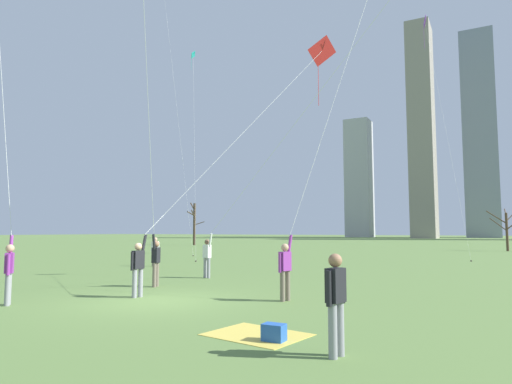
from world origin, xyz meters
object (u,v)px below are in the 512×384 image
at_px(kite_flyer_far_back_blue, 153,206).
at_px(kite_flyer_foreground_left_orange, 251,197).
at_px(distant_kite_drifting_right_teal, 193,81).
at_px(distant_kite_drifting_left_purple, 427,34).
at_px(kite_flyer_midfield_right_yellow, 5,188).
at_px(bystander_far_off_by_trees, 336,299).
at_px(bystander_watching_nearby, 155,250).
at_px(distant_kite_high_overhead_pink, 165,6).
at_px(picnic_spot, 266,333).
at_px(bare_tree_center, 194,222).
at_px(kite_flyer_midfield_left_red, 189,206).
at_px(kite_flyer_foreground_right_green, 311,186).
at_px(bare_tree_left_of_center, 506,228).

xyz_separation_m(kite_flyer_far_back_blue, kite_flyer_foreground_left_orange, (1.75, 3.67, 0.48)).
xyz_separation_m(distant_kite_drifting_right_teal, distant_kite_drifting_left_purple, (16.03, 10.51, 4.66)).
relative_size(kite_flyer_midfield_right_yellow, bystander_far_off_by_trees, 7.28).
bearing_deg(bystander_far_off_by_trees, distant_kite_drifting_right_teal, 130.92).
height_order(bystander_watching_nearby, distant_kite_drifting_right_teal, distant_kite_drifting_right_teal).
relative_size(distant_kite_high_overhead_pink, picnic_spot, 13.24).
bearing_deg(bystander_watching_nearby, bare_tree_center, 122.46).
bearing_deg(bare_tree_center, kite_flyer_midfield_left_red, -54.41).
height_order(distant_kite_high_overhead_pink, distant_kite_drifting_left_purple, distant_kite_high_overhead_pink).
bearing_deg(bare_tree_center, bystander_watching_nearby, -57.54).
distance_m(bystander_watching_nearby, picnic_spot, 17.78).
height_order(kite_flyer_foreground_left_orange, bystander_watching_nearby, kite_flyer_foreground_left_orange).
bearing_deg(kite_flyer_foreground_left_orange, distant_kite_drifting_right_teal, 133.87).
distance_m(kite_flyer_far_back_blue, bystander_far_off_by_trees, 9.36).
height_order(kite_flyer_foreground_right_green, bare_tree_center, kite_flyer_foreground_right_green).
bearing_deg(picnic_spot, distant_kite_drifting_left_purple, 90.54).
xyz_separation_m(kite_flyer_foreground_left_orange, distant_kite_high_overhead_pink, (-16.63, 14.55, 18.75)).
bearing_deg(bare_tree_left_of_center, bystander_far_off_by_trees, -94.62).
bearing_deg(kite_flyer_midfield_left_red, distant_kite_drifting_left_purple, 79.81).
bearing_deg(bystander_far_off_by_trees, bare_tree_center, 128.11).
bearing_deg(kite_flyer_foreground_left_orange, kite_flyer_midfield_left_red, -96.87).
bearing_deg(kite_flyer_foreground_left_orange, bare_tree_left_of_center, 74.63).
bearing_deg(distant_kite_drifting_left_purple, distant_kite_drifting_right_teal, -146.76).
height_order(distant_kite_drifting_right_teal, picnic_spot, distant_kite_drifting_right_teal).
distance_m(kite_flyer_midfield_right_yellow, kite_flyer_foreground_left_orange, 8.45).
xyz_separation_m(kite_flyer_foreground_left_orange, distant_kite_drifting_right_teal, (-11.74, 12.21, 10.31)).
xyz_separation_m(distant_kite_high_overhead_pink, picnic_spot, (21.21, -22.34, -21.97)).
bearing_deg(kite_flyer_foreground_right_green, kite_flyer_foreground_left_orange, 142.55).
bearing_deg(kite_flyer_foreground_left_orange, bare_tree_center, 128.56).
bearing_deg(bare_tree_left_of_center, kite_flyer_midfield_left_red, -104.63).
bearing_deg(bystander_far_off_by_trees, kite_flyer_foreground_left_orange, 126.10).
bearing_deg(kite_flyer_midfield_left_red, kite_flyer_far_back_blue, -171.47).
distance_m(bare_tree_left_of_center, bare_tree_center, 37.97).
distance_m(kite_flyer_foreground_left_orange, bystander_watching_nearby, 9.77).
bearing_deg(bystander_far_off_by_trees, kite_flyer_midfield_right_yellow, 174.57).
height_order(picnic_spot, bare_tree_left_of_center, bare_tree_left_of_center).
bearing_deg(kite_flyer_midfield_left_red, bystander_far_off_by_trees, -36.94).
bearing_deg(kite_flyer_foreground_right_green, distant_kite_drifting_right_teal, 135.68).
xyz_separation_m(kite_flyer_far_back_blue, distant_kite_high_overhead_pink, (-14.87, 18.22, 19.23)).
bearing_deg(bare_tree_left_of_center, distant_kite_drifting_left_purple, -113.53).
bearing_deg(kite_flyer_midfield_left_red, distant_kite_drifting_right_teal, 125.84).
distance_m(kite_flyer_midfield_right_yellow, kite_flyer_far_back_blue, 4.42).
distance_m(bystander_far_off_by_trees, distant_kite_drifting_right_teal, 30.07).
bearing_deg(bare_tree_center, picnic_spot, -52.78).
distance_m(kite_flyer_foreground_right_green, distant_kite_drifting_right_teal, 23.74).
bearing_deg(bare_tree_center, distant_kite_drifting_left_purple, -21.48).
relative_size(kite_flyer_midfield_left_red, kite_flyer_far_back_blue, 0.56).
bearing_deg(kite_flyer_foreground_left_orange, kite_flyer_foreground_right_green, -37.45).
height_order(kite_flyer_midfield_right_yellow, kite_flyer_foreground_left_orange, kite_flyer_foreground_left_orange).
distance_m(kite_flyer_foreground_left_orange, bare_tree_left_of_center, 36.22).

